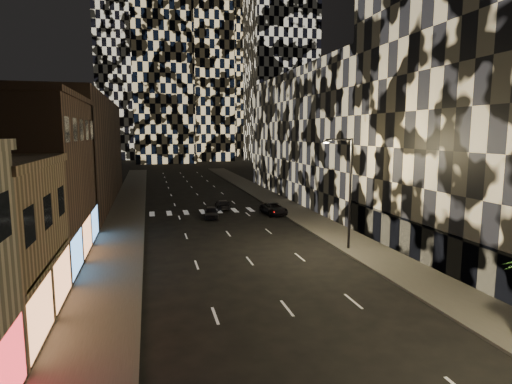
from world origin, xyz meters
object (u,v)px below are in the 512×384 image
car_dark_midlane (211,212)px  car_dark_rightlane (274,209)px  streetlight_far (348,186)px  car_dark_oncoming (223,205)px

car_dark_midlane → car_dark_rightlane: (7.50, 0.52, 0.03)m
streetlight_far → car_dark_oncoming: streetlight_far is taller
car_dark_midlane → car_dark_rightlane: bearing=10.1°
streetlight_far → car_dark_oncoming: (-6.66, 21.12, -4.77)m
car_dark_midlane → car_dark_oncoming: 5.76m
car_dark_midlane → car_dark_rightlane: size_ratio=0.78×
car_dark_midlane → car_dark_rightlane: 7.52m
car_dark_rightlane → streetlight_far: bearing=-88.8°
car_dark_midlane → car_dark_oncoming: bearing=73.7°
streetlight_far → car_dark_rightlane: (-1.35, 16.32, -4.68)m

